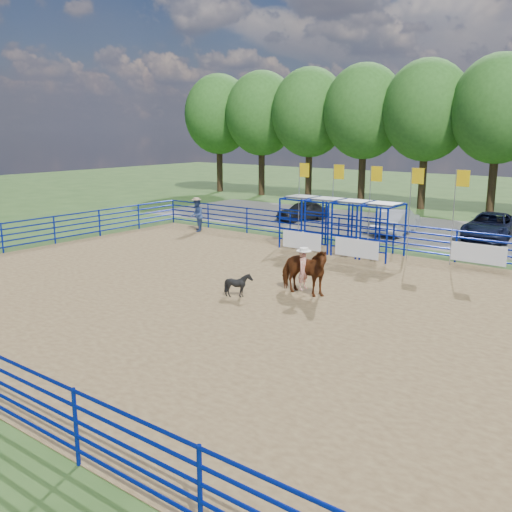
# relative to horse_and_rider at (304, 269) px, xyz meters

# --- Properties ---
(ground) EXTENTS (120.00, 120.00, 0.00)m
(ground) POSITION_rel_horse_and_rider_xyz_m (-0.37, -1.48, -0.98)
(ground) COLOR #3A5A24
(ground) RESTS_ON ground
(arena_dirt) EXTENTS (30.00, 20.00, 0.02)m
(arena_dirt) POSITION_rel_horse_and_rider_xyz_m (-0.37, -1.48, -0.97)
(arena_dirt) COLOR olive
(arena_dirt) RESTS_ON ground
(gravel_strip) EXTENTS (40.00, 10.00, 0.01)m
(gravel_strip) POSITION_rel_horse_and_rider_xyz_m (-0.37, 15.52, -0.97)
(gravel_strip) COLOR slate
(gravel_strip) RESTS_ON ground
(horse_and_rider) EXTENTS (2.13, 0.99, 2.46)m
(horse_and_rider) POSITION_rel_horse_and_rider_xyz_m (0.00, 0.00, 0.00)
(horse_and_rider) COLOR #5E2C12
(horse_and_rider) RESTS_ON arena_dirt
(calf) EXTENTS (0.95, 0.88, 0.90)m
(calf) POSITION_rel_horse_and_rider_xyz_m (-1.67, -1.65, -0.51)
(calf) COLOR black
(calf) RESTS_ON arena_dirt
(spectator_cowboy) EXTENTS (1.14, 1.17, 1.96)m
(spectator_cowboy) POSITION_rel_horse_and_rider_xyz_m (-12.04, 7.18, 0.02)
(spectator_cowboy) COLOR navy
(spectator_cowboy) RESTS_ON arena_dirt
(car_a) EXTENTS (2.67, 3.91, 1.24)m
(car_a) POSITION_rel_horse_and_rider_xyz_m (-9.44, 14.53, -0.35)
(car_a) COLOR black
(car_a) RESTS_ON gravel_strip
(car_b) EXTENTS (2.01, 4.59, 1.47)m
(car_b) POSITION_rel_horse_and_rider_xyz_m (-2.50, 13.61, -0.23)
(car_b) COLOR #919499
(car_b) RESTS_ON gravel_strip
(car_c) EXTENTS (2.76, 5.27, 1.41)m
(car_c) POSITION_rel_horse_and_rider_xyz_m (2.24, 15.25, -0.26)
(car_c) COLOR #151934
(car_c) RESTS_ON gravel_strip
(perimeter_fence) EXTENTS (30.10, 20.10, 1.50)m
(perimeter_fence) POSITION_rel_horse_and_rider_xyz_m (-0.37, -1.48, -0.23)
(perimeter_fence) COLOR #071A97
(perimeter_fence) RESTS_ON ground
(chute_assembly) EXTENTS (19.32, 2.41, 4.20)m
(chute_assembly) POSITION_rel_horse_and_rider_xyz_m (-2.27, 7.36, 0.28)
(chute_assembly) COLOR #071A97
(chute_assembly) RESTS_ON ground
(treeline) EXTENTS (56.40, 6.40, 11.24)m
(treeline) POSITION_rel_horse_and_rider_xyz_m (-0.37, 24.52, 6.56)
(treeline) COLOR #3F2B19
(treeline) RESTS_ON ground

